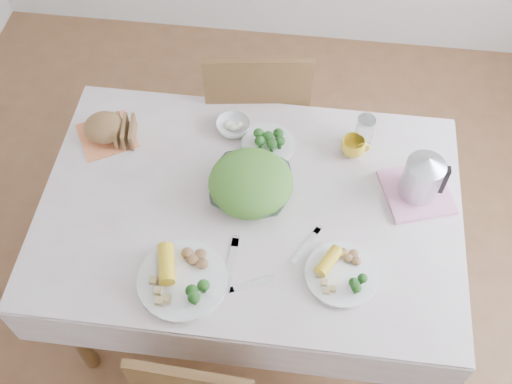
# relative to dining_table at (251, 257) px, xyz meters

# --- Properties ---
(floor) EXTENTS (3.60, 3.60, 0.00)m
(floor) POSITION_rel_dining_table_xyz_m (0.00, 0.00, -0.38)
(floor) COLOR brown
(floor) RESTS_ON ground
(dining_table) EXTENTS (1.40, 0.90, 0.75)m
(dining_table) POSITION_rel_dining_table_xyz_m (0.00, 0.00, 0.00)
(dining_table) COLOR brown
(dining_table) RESTS_ON floor
(tablecloth) EXTENTS (1.50, 1.00, 0.01)m
(tablecloth) POSITION_rel_dining_table_xyz_m (0.00, 0.00, 0.38)
(tablecloth) COLOR beige
(tablecloth) RESTS_ON dining_table
(chair_far) EXTENTS (0.50, 0.50, 0.98)m
(chair_far) POSITION_rel_dining_table_xyz_m (-0.06, 0.70, 0.09)
(chair_far) COLOR brown
(chair_far) RESTS_ON floor
(salad_bowl) EXTENTS (0.30, 0.30, 0.07)m
(salad_bowl) POSITION_rel_dining_table_xyz_m (-0.00, 0.05, 0.42)
(salad_bowl) COLOR white
(salad_bowl) RESTS_ON tablecloth
(dinner_plate_left) EXTENTS (0.33, 0.33, 0.02)m
(dinner_plate_left) POSITION_rel_dining_table_xyz_m (-0.18, -0.33, 0.40)
(dinner_plate_left) COLOR white
(dinner_plate_left) RESTS_ON tablecloth
(dinner_plate_right) EXTENTS (0.34, 0.34, 0.02)m
(dinner_plate_right) POSITION_rel_dining_table_xyz_m (0.34, -0.24, 0.40)
(dinner_plate_right) COLOR white
(dinner_plate_right) RESTS_ON tablecloth
(broccoli_plate) EXTENTS (0.27, 0.27, 0.02)m
(broccoli_plate) POSITION_rel_dining_table_xyz_m (0.03, 0.28, 0.40)
(broccoli_plate) COLOR beige
(broccoli_plate) RESTS_ON tablecloth
(napkin) EXTENTS (0.28, 0.28, 0.00)m
(napkin) POSITION_rel_dining_table_xyz_m (-0.59, 0.25, 0.39)
(napkin) COLOR #F7864F
(napkin) RESTS_ON tablecloth
(bread_loaf) EXTENTS (0.19, 0.18, 0.09)m
(bread_loaf) POSITION_rel_dining_table_xyz_m (-0.59, 0.25, 0.45)
(bread_loaf) COLOR brown
(bread_loaf) RESTS_ON napkin
(fruit_bowl) EXTENTS (0.14, 0.14, 0.04)m
(fruit_bowl) POSITION_rel_dining_table_xyz_m (-0.11, 0.34, 0.41)
(fruit_bowl) COLOR white
(fruit_bowl) RESTS_ON tablecloth
(yellow_mug) EXTENTS (0.11, 0.11, 0.07)m
(yellow_mug) POSITION_rel_dining_table_xyz_m (0.35, 0.28, 0.42)
(yellow_mug) COLOR yellow
(yellow_mug) RESTS_ON tablecloth
(glass_tumbler) EXTENTS (0.09, 0.09, 0.13)m
(glass_tumbler) POSITION_rel_dining_table_xyz_m (0.39, 0.34, 0.45)
(glass_tumbler) COLOR white
(glass_tumbler) RESTS_ON tablecloth
(pink_tray) EXTENTS (0.29, 0.29, 0.02)m
(pink_tray) POSITION_rel_dining_table_xyz_m (0.59, 0.12, 0.40)
(pink_tray) COLOR pink
(pink_tray) RESTS_ON tablecloth
(electric_kettle) EXTENTS (0.16, 0.16, 0.19)m
(electric_kettle) POSITION_rel_dining_table_xyz_m (0.59, 0.12, 0.51)
(electric_kettle) COLOR #B2B5BA
(electric_kettle) RESTS_ON pink_tray
(fork_left) EXTENTS (0.03, 0.21, 0.00)m
(fork_left) POSITION_rel_dining_table_xyz_m (-0.03, -0.25, 0.39)
(fork_left) COLOR silver
(fork_left) RESTS_ON tablecloth
(fork_right) EXTENTS (0.10, 0.16, 0.00)m
(fork_right) POSITION_rel_dining_table_xyz_m (0.21, -0.14, 0.39)
(fork_right) COLOR silver
(fork_right) RESTS_ON tablecloth
(knife) EXTENTS (0.16, 0.09, 0.00)m
(knife) POSITION_rel_dining_table_xyz_m (0.04, -0.31, 0.39)
(knife) COLOR silver
(knife) RESTS_ON tablecloth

